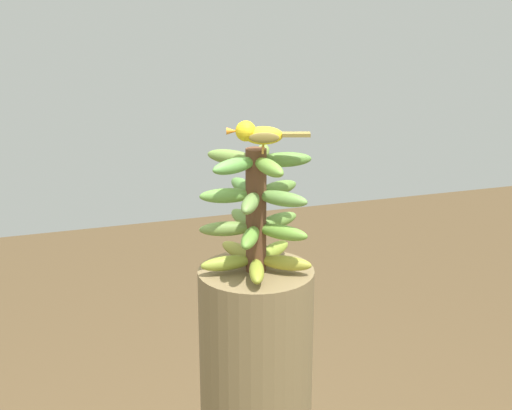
% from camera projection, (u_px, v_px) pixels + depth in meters
% --- Properties ---
extents(banana_bunch, '(0.26, 0.27, 0.29)m').
position_uv_depth(banana_bunch, '(256.00, 211.00, 1.81)').
color(banana_bunch, brown).
rests_on(banana_bunch, banana_tree).
extents(perched_bird, '(0.18, 0.08, 0.07)m').
position_uv_depth(perched_bird, '(258.00, 134.00, 1.72)').
color(perched_bird, '#C68933').
rests_on(perched_bird, banana_bunch).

